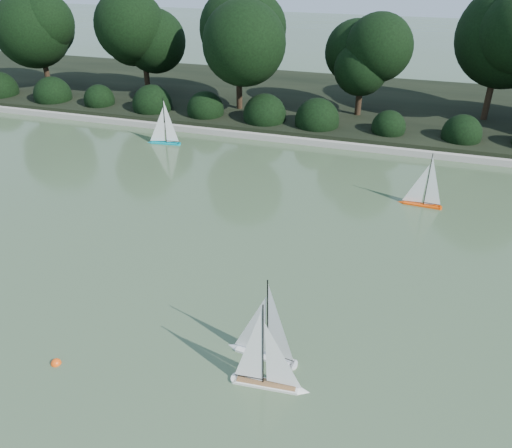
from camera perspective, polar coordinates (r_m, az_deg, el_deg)
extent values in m
plane|color=#2F4428|center=(7.92, -6.98, -13.35)|extent=(80.00, 80.00, 0.00)
cube|color=gray|center=(15.37, 6.55, 9.38)|extent=(40.00, 0.35, 0.18)
cube|color=black|center=(19.11, 9.02, 13.46)|extent=(40.00, 8.00, 0.30)
cylinder|color=black|center=(21.80, -22.73, 15.27)|extent=(0.20, 0.20, 1.51)
sphere|color=black|center=(21.49, -23.72, 19.94)|extent=(2.38, 2.38, 2.38)
cylinder|color=black|center=(20.08, -12.32, 15.52)|extent=(0.20, 0.20, 1.37)
sphere|color=black|center=(19.75, -12.87, 20.27)|extent=(2.24, 2.24, 2.24)
cylinder|color=black|center=(17.64, -1.92, 14.73)|extent=(0.20, 0.20, 1.66)
sphere|color=black|center=(17.23, -2.04, 21.25)|extent=(2.66, 2.66, 2.66)
cylinder|color=black|center=(17.34, 11.61, 13.21)|extent=(0.20, 0.20, 1.26)
sphere|color=black|center=(16.98, 12.16, 18.31)|extent=(2.10, 2.10, 2.10)
cylinder|color=black|center=(18.04, 24.93, 12.52)|extent=(0.20, 0.20, 1.73)
sphere|color=black|center=(17.63, 26.45, 19.06)|extent=(2.80, 2.80, 2.80)
sphere|color=black|center=(21.57, -26.81, 13.42)|extent=(1.10, 1.10, 1.10)
sphere|color=black|center=(20.27, -22.53, 13.44)|extent=(1.10, 1.10, 1.10)
sphere|color=black|center=(19.09, -17.69, 13.38)|extent=(1.10, 1.10, 1.10)
sphere|color=black|center=(18.06, -12.26, 13.20)|extent=(1.10, 1.10, 1.10)
sphere|color=black|center=(17.20, -6.25, 12.87)|extent=(1.10, 1.10, 1.10)
sphere|color=black|center=(16.54, 0.31, 12.36)|extent=(1.10, 1.10, 1.10)
sphere|color=black|center=(16.10, 7.28, 11.63)|extent=(1.10, 1.10, 1.10)
sphere|color=black|center=(15.90, 14.48, 10.70)|extent=(1.10, 1.10, 1.10)
sphere|color=black|center=(15.95, 21.71, 9.59)|extent=(1.10, 1.10, 1.10)
cube|color=silver|center=(7.62, 1.04, -14.69)|extent=(0.92, 0.30, 0.09)
cone|color=silver|center=(7.79, -2.60, -13.55)|extent=(0.20, 0.20, 0.18)
cylinder|color=silver|center=(7.51, 4.32, -15.65)|extent=(0.12, 0.12, 0.09)
cylinder|color=black|center=(7.11, 1.43, -10.49)|extent=(0.02, 0.02, 1.40)
cylinder|color=black|center=(7.49, 2.81, -14.67)|extent=(0.41, 0.07, 0.01)
cube|color=silver|center=(7.25, 1.17, -17.67)|extent=(0.91, 0.25, 0.09)
cone|color=silver|center=(7.20, 5.47, -18.29)|extent=(0.19, 0.19, 0.18)
cylinder|color=silver|center=(7.32, -2.44, -17.08)|extent=(0.12, 0.12, 0.09)
cube|color=olive|center=(7.21, 1.18, -17.41)|extent=(0.84, 0.20, 0.01)
cylinder|color=black|center=(6.73, 0.85, -13.31)|extent=(0.02, 0.02, 1.40)
cylinder|color=black|center=(7.21, -0.79, -16.82)|extent=(0.41, 0.04, 0.01)
cube|color=#EA4106|center=(12.22, 18.41, 2.19)|extent=(0.82, 0.22, 0.08)
cone|color=#EA4106|center=(12.24, 16.23, 2.58)|extent=(0.17, 0.17, 0.16)
cylinder|color=#EA4106|center=(12.23, 20.29, 1.85)|extent=(0.10, 0.10, 0.08)
cylinder|color=black|center=(11.95, 19.10, 5.01)|extent=(0.02, 0.02, 1.26)
cylinder|color=black|center=(12.18, 19.49, 2.38)|extent=(0.37, 0.04, 0.01)
cube|color=#048E9B|center=(15.57, -10.33, 9.17)|extent=(0.89, 0.26, 0.09)
cone|color=#048E9B|center=(15.76, -12.07, 9.25)|extent=(0.19, 0.19, 0.17)
cylinder|color=#048E9B|center=(15.42, -8.80, 9.11)|extent=(0.12, 0.12, 0.09)
cylinder|color=black|center=(15.32, -10.42, 11.69)|extent=(0.02, 0.02, 1.35)
cylinder|color=black|center=(15.45, -9.54, 9.47)|extent=(0.40, 0.06, 0.01)
sphere|color=#FF4F0D|center=(8.10, -21.88, -14.57)|extent=(0.15, 0.15, 0.15)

